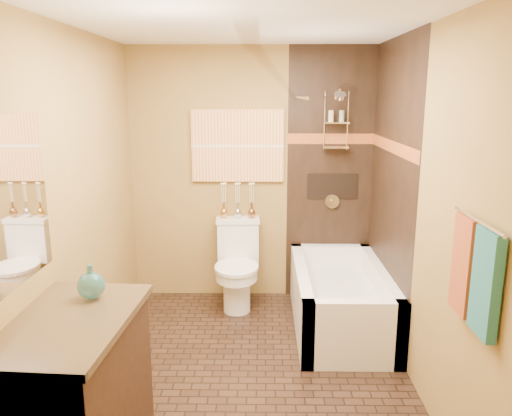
{
  "coord_description": "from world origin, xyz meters",
  "views": [
    {
      "loc": [
        0.11,
        -3.4,
        2.05
      ],
      "look_at": [
        0.06,
        0.4,
        1.18
      ],
      "focal_mm": 35.0,
      "sensor_mm": 36.0,
      "label": 1
    }
  ],
  "objects_px": {
    "bathtub": "(340,304)",
    "vanity": "(73,395)",
    "toilet": "(237,264)",
    "sunset_painting": "(238,146)"
  },
  "relations": [
    {
      "from": "bathtub",
      "to": "vanity",
      "type": "xyz_separation_m",
      "value": [
        -1.72,
        -1.75,
        0.23
      ]
    },
    {
      "from": "bathtub",
      "to": "toilet",
      "type": "height_order",
      "value": "toilet"
    },
    {
      "from": "bathtub",
      "to": "vanity",
      "type": "relative_size",
      "value": 1.42
    },
    {
      "from": "sunset_painting",
      "to": "vanity",
      "type": "bearing_deg",
      "value": -107.62
    },
    {
      "from": "toilet",
      "to": "vanity",
      "type": "distance_m",
      "value": 2.34
    },
    {
      "from": "vanity",
      "to": "sunset_painting",
      "type": "bearing_deg",
      "value": 76.07
    },
    {
      "from": "sunset_painting",
      "to": "toilet",
      "type": "relative_size",
      "value": 1.07
    },
    {
      "from": "sunset_painting",
      "to": "vanity",
      "type": "distance_m",
      "value": 2.82
    },
    {
      "from": "sunset_painting",
      "to": "vanity",
      "type": "height_order",
      "value": "sunset_painting"
    },
    {
      "from": "sunset_painting",
      "to": "bathtub",
      "type": "xyz_separation_m",
      "value": [
        0.94,
        -0.73,
        -1.33
      ]
    }
  ]
}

